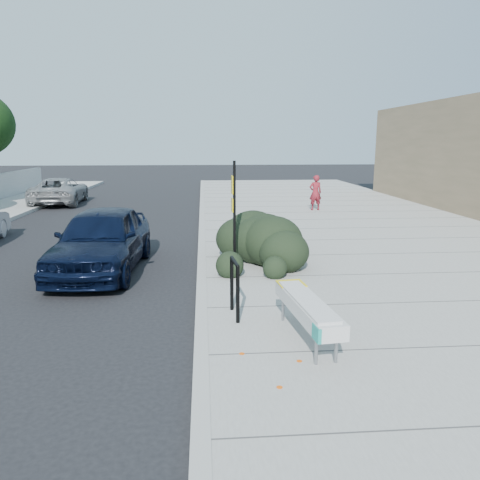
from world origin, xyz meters
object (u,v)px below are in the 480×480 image
at_px(sign_post, 234,210).
at_px(sedan_navy, 102,239).
at_px(suv_silver, 60,191).
at_px(bike_rack, 235,282).
at_px(pedestrian, 315,193).
at_px(bench, 307,308).

xyz_separation_m(sign_post, sedan_navy, (-3.28, 0.80, -0.83)).
bearing_deg(suv_silver, sign_post, 115.61).
relative_size(bike_rack, sedan_navy, 0.22).
bearing_deg(pedestrian, sign_post, 61.31).
distance_m(bench, bike_rack, 1.54).
distance_m(bench, sedan_navy, 6.45).
relative_size(sign_post, suv_silver, 0.53).
bearing_deg(suv_silver, sedan_navy, 105.88).
distance_m(sign_post, sedan_navy, 3.48).
relative_size(bench, suv_silver, 0.45).
height_order(bike_rack, sedan_navy, sedan_navy).
xyz_separation_m(sedan_navy, pedestrian, (7.69, 9.27, 0.13)).
xyz_separation_m(bike_rack, suv_silver, (-8.10, 17.42, -0.08)).
bearing_deg(suv_silver, bench, 112.01).
bearing_deg(sedan_navy, sign_post, -10.98).
distance_m(bench, sign_post, 4.33).
xyz_separation_m(sign_post, suv_silver, (-8.28, 14.40, -0.95)).
height_order(bike_rack, suv_silver, suv_silver).
distance_m(bench, pedestrian, 14.63).
bearing_deg(sign_post, bench, -79.34).
xyz_separation_m(bike_rack, pedestrian, (4.59, 13.09, 0.17)).
height_order(sedan_navy, suv_silver, sedan_navy).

